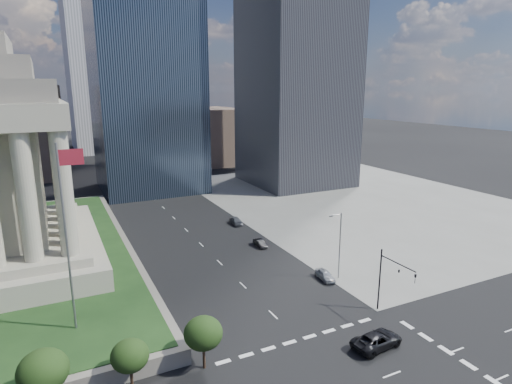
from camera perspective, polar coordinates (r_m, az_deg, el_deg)
ground at (r=126.65m, az=-15.12°, el=0.84°), size 500.00×500.00×0.00m
sidewalk_ne at (r=110.05m, az=13.60°, el=-0.96°), size 68.00×90.00×0.03m
flagpole at (r=47.71m, az=-23.89°, el=-4.49°), size 2.52×0.24×20.00m
midrise_glass at (r=119.26m, az=-14.57°, el=14.65°), size 26.00×26.00×60.00m
highrise_ne at (r=126.84m, az=5.59°, el=24.01°), size 26.00×28.00×100.00m
building_filler_ne at (r=162.09m, az=-6.23°, el=7.52°), size 20.00×30.00×20.00m
building_filler_nw at (r=152.37m, az=-28.93°, el=7.05°), size 24.00×30.00×28.00m
traffic_signal_ne at (r=54.41m, az=17.53°, el=-10.60°), size 0.30×5.74×8.00m
street_lamp_north at (r=62.67m, az=11.01°, el=-6.54°), size 2.13×0.22×10.00m
pickup_truck at (r=50.06m, az=15.83°, el=-18.46°), size 6.21×3.35×1.66m
parked_sedan_near at (r=63.88m, az=9.20°, el=-10.87°), size 2.15×4.24×1.38m
parked_sedan_mid at (r=75.44m, az=0.57°, el=-6.85°), size 1.36×3.71×1.22m
parked_sedan_far at (r=87.39m, az=-2.67°, el=-3.87°), size 1.97×4.43×1.48m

